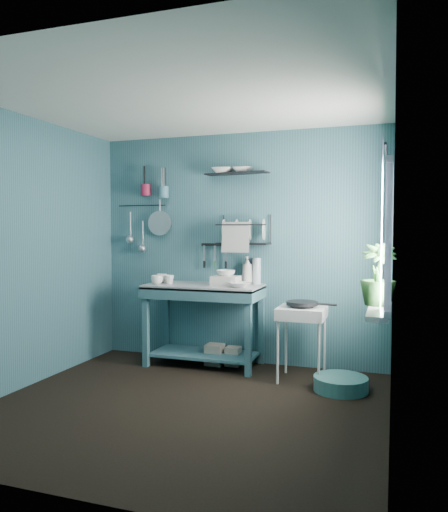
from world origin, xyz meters
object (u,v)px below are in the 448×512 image
(mug_right, at_px, (162,278))
(colander, at_px, (160,223))
(work_counter, at_px, (204,325))
(utensil_cup_magenta, at_px, (146,190))
(mug_left, at_px, (157,280))
(hotplate_stand, at_px, (302,344))
(soap_bottle, at_px, (247,270))
(frying_pan, at_px, (302,303))
(utensil_cup_teal, at_px, (164,192))
(potted_plant, at_px, (378,274))
(floor_basin, at_px, (341,384))
(water_bottle, at_px, (257,271))
(mug_mid, at_px, (169,279))
(storage_tin_large, at_px, (215,354))
(storage_tin_small, at_px, (233,356))
(dish_rack, at_px, (244,230))
(wash_tub, at_px, (226,281))

(mug_right, distance_m, colander, 0.66)
(work_counter, relative_size, utensil_cup_magenta, 9.46)
(mug_left, xyz_separation_m, hotplate_stand, (1.57, -0.05, -0.56))
(mug_right, relative_size, utensil_cup_magenta, 0.95)
(work_counter, height_order, soap_bottle, soap_bottle)
(frying_pan, height_order, utensil_cup_magenta, utensil_cup_magenta)
(work_counter, bearing_deg, utensil_cup_teal, 158.32)
(mug_right, xyz_separation_m, potted_plant, (2.29, -0.66, 0.17))
(floor_basin, bearing_deg, water_bottle, 146.52)
(mug_left, relative_size, mug_mid, 1.23)
(water_bottle, relative_size, utensil_cup_teal, 2.15)
(water_bottle, relative_size, storage_tin_large, 1.27)
(mug_right, bearing_deg, mug_left, -82.87)
(soap_bottle, distance_m, utensil_cup_teal, 1.30)
(storage_tin_small, bearing_deg, utensil_cup_teal, 172.80)
(dish_rack, height_order, storage_tin_small, dish_rack)
(hotplate_stand, bearing_deg, water_bottle, 134.40)
(mug_left, bearing_deg, dish_rack, 18.79)
(soap_bottle, distance_m, potted_plant, 1.62)
(water_bottle, bearing_deg, hotplate_stand, -37.03)
(colander, bearing_deg, utensil_cup_magenta, -169.18)
(utensil_cup_teal, xyz_separation_m, colander, (-0.07, 0.03, -0.35))
(dish_rack, height_order, storage_tin_large, dish_rack)
(mug_mid, relative_size, storage_tin_small, 0.50)
(mug_right, bearing_deg, work_counter, 0.00)
(hotplate_stand, height_order, colander, colander)
(soap_bottle, distance_m, water_bottle, 0.10)
(storage_tin_large, bearing_deg, utensil_cup_magenta, 171.11)
(potted_plant, bearing_deg, utensil_cup_teal, 160.07)
(hotplate_stand, bearing_deg, wash_tub, 158.85)
(wash_tub, xyz_separation_m, storage_tin_small, (0.05, 0.10, -0.82))
(hotplate_stand, relative_size, dish_rack, 1.29)
(floor_basin, bearing_deg, dish_rack, 152.93)
(work_counter, distance_m, storage_tin_small, 0.46)
(mug_right, height_order, colander, colander)
(mug_right, relative_size, hotplate_stand, 0.17)
(potted_plant, relative_size, storage_tin_small, 2.56)
(water_bottle, height_order, frying_pan, water_bottle)
(mug_right, bearing_deg, potted_plant, -16.16)
(water_bottle, bearing_deg, potted_plant, -34.79)
(utensil_cup_magenta, height_order, storage_tin_large, utensil_cup_magenta)
(work_counter, bearing_deg, potted_plant, -23.37)
(work_counter, relative_size, water_bottle, 4.39)
(dish_rack, bearing_deg, storage_tin_large, -161.95)
(water_bottle, xyz_separation_m, hotplate_stand, (0.57, -0.43, -0.66))
(mug_mid, height_order, potted_plant, potted_plant)
(storage_tin_small, bearing_deg, colander, 171.52)
(dish_rack, bearing_deg, floor_basin, -25.59)
(soap_bottle, bearing_deg, mug_right, -167.74)
(colander, bearing_deg, floor_basin, -16.70)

